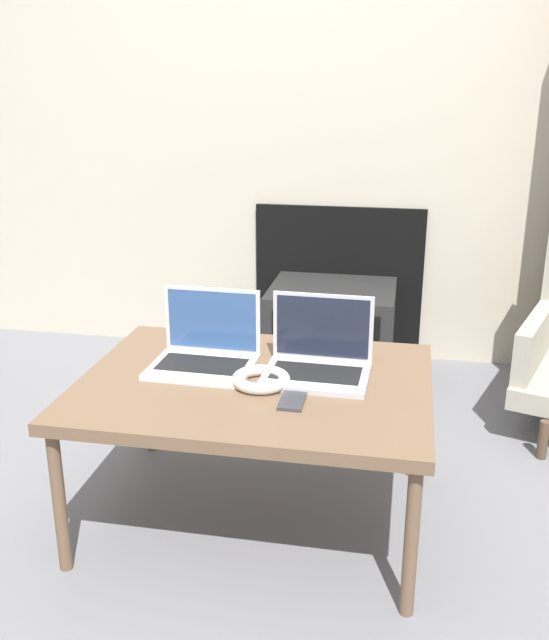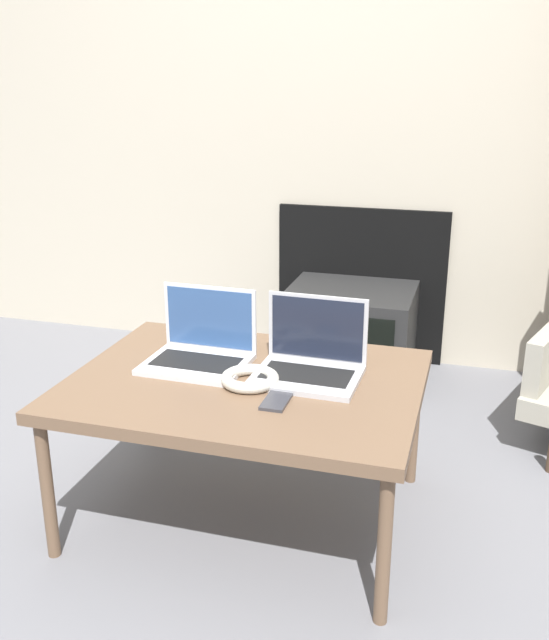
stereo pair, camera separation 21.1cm
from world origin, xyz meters
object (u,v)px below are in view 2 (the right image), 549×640
object	(u,v)px
laptop_right	(310,359)
headphones	(250,379)
phone	(277,400)
laptop_left	(201,348)
tv	(350,333)

from	to	relation	value
laptop_right	headphones	bearing A→B (deg)	-140.07
laptop_right	phone	bearing A→B (deg)	-100.02
laptop_left	tv	world-z (taller)	laptop_left
laptop_left	laptop_right	size ratio (longest dim) A/B	1.00
phone	tv	distance (m)	1.33
headphones	phone	size ratio (longest dim) A/B	1.25
laptop_left	laptop_right	world-z (taller)	same
laptop_left	tv	bearing A→B (deg)	77.60
laptop_right	phone	xyz separation A→B (m)	(-0.04, -0.21, -0.04)
laptop_left	headphones	bearing A→B (deg)	-29.87
phone	tv	world-z (taller)	phone
laptop_left	phone	xyz separation A→B (m)	(0.30, -0.21, -0.04)
headphones	tv	distance (m)	1.24
phone	headphones	bearing A→B (deg)	140.49
laptop_right	tv	xyz separation A→B (m)	(-0.08, 1.09, -0.30)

